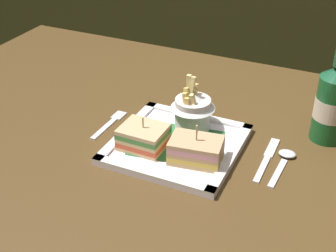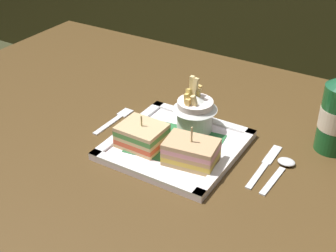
% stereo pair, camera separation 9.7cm
% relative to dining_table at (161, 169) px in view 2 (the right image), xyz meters
% --- Properties ---
extents(dining_table, '(1.35, 0.94, 0.72)m').
position_rel_dining_table_xyz_m(dining_table, '(0.00, 0.00, 0.00)').
color(dining_table, '#4D361A').
rests_on(dining_table, ground_plane).
extents(square_plate, '(0.25, 0.25, 0.02)m').
position_rel_dining_table_xyz_m(square_plate, '(0.05, -0.02, 0.09)').
color(square_plate, white).
rests_on(square_plate, dining_table).
extents(sandwich_half_left, '(0.09, 0.08, 0.07)m').
position_rel_dining_table_xyz_m(sandwich_half_left, '(-0.01, -0.06, 0.12)').
color(sandwich_half_left, tan).
rests_on(sandwich_half_left, square_plate).
extents(sandwich_half_right, '(0.11, 0.08, 0.08)m').
position_rel_dining_table_xyz_m(sandwich_half_right, '(0.11, -0.06, 0.12)').
color(sandwich_half_right, tan).
rests_on(sandwich_half_right, square_plate).
extents(fries_cup, '(0.10, 0.10, 0.12)m').
position_rel_dining_table_xyz_m(fries_cup, '(0.06, 0.05, 0.15)').
color(fries_cup, silver).
rests_on(fries_cup, square_plate).
extents(fork, '(0.02, 0.13, 0.00)m').
position_rel_dining_table_xyz_m(fork, '(-0.12, 0.01, 0.09)').
color(fork, silver).
rests_on(fork, dining_table).
extents(knife, '(0.02, 0.16, 0.00)m').
position_rel_dining_table_xyz_m(knife, '(0.23, 0.02, 0.09)').
color(knife, silver).
rests_on(knife, dining_table).
extents(spoon, '(0.04, 0.13, 0.01)m').
position_rel_dining_table_xyz_m(spoon, '(0.26, 0.03, 0.09)').
color(spoon, silver).
rests_on(spoon, dining_table).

